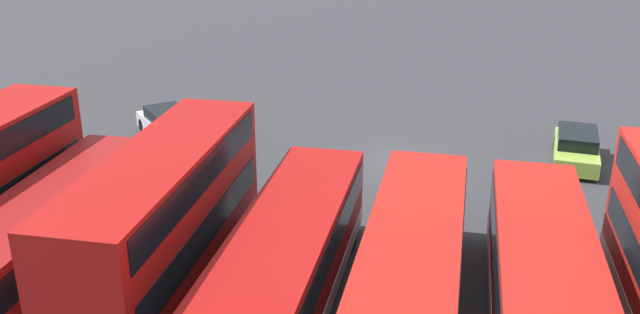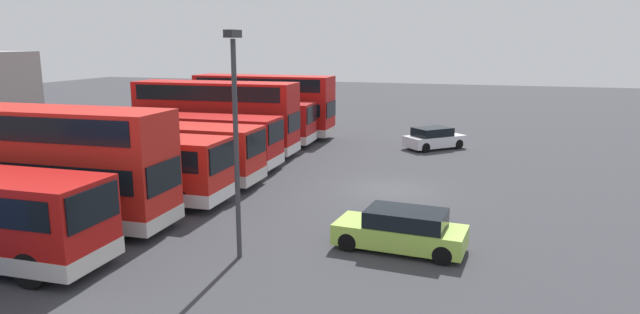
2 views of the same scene
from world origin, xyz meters
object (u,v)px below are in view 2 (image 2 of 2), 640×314
object	(u,v)px
car_hatchback_silver	(402,230)
lamp_post_tall	(236,127)
bus_single_deck_fifth	(188,139)
bus_single_deck_seventh	(239,121)
bus_single_deck_third	(105,164)
bus_double_decker_far_end	(264,104)
bus_double_decker_second	(37,162)
bus_double_decker_sixth	(216,116)
bus_single_deck_fourth	(152,150)
car_small_green	(434,138)

from	to	relation	value
car_hatchback_silver	lamp_post_tall	world-z (taller)	lamp_post_tall
bus_single_deck_fifth	lamp_post_tall	xyz separation A→B (m)	(-11.54, -8.61, 2.72)
bus_single_deck_seventh	car_hatchback_silver	xyz separation A→B (m)	(-16.73, -13.95, -0.92)
bus_single_deck_third	bus_double_decker_far_end	size ratio (longest dim) A/B	1.11
bus_single_deck_fifth	lamp_post_tall	size ratio (longest dim) A/B	1.46
bus_single_deck_third	bus_single_deck_fifth	world-z (taller)	same
car_hatchback_silver	lamp_post_tall	bearing A→B (deg)	114.21
bus_double_decker_second	bus_double_decker_sixth	world-z (taller)	same
bus_single_deck_seventh	bus_double_decker_far_end	distance (m)	3.43
car_hatchback_silver	bus_single_deck_fourth	bearing A→B (deg)	66.83
bus_double_decker_far_end	bus_single_deck_fifth	bearing A→B (deg)	179.40
bus_single_deck_fifth	car_small_green	size ratio (longest dim) A/B	2.63
bus_double_decker_far_end	bus_double_decker_sixth	bearing A→B (deg)	177.95
bus_single_deck_fourth	bus_double_decker_far_end	distance (m)	14.22
bus_double_decker_sixth	bus_single_deck_seventh	world-z (taller)	bus_double_decker_sixth
bus_single_deck_fifth	bus_double_decker_sixth	world-z (taller)	bus_double_decker_sixth
bus_single_deck_fourth	car_small_green	distance (m)	18.31
bus_single_deck_third	bus_single_deck_fourth	world-z (taller)	same
car_hatchback_silver	bus_single_deck_seventh	bearing A→B (deg)	39.82
bus_single_deck_third	bus_single_deck_fifth	size ratio (longest dim) A/B	1.08
bus_double_decker_sixth	bus_single_deck_third	bearing A→B (deg)	-179.84
lamp_post_tall	bus_double_decker_sixth	bearing A→B (deg)	29.85
lamp_post_tall	bus_single_deck_fifth	bearing A→B (deg)	36.71
bus_single_deck_seventh	bus_double_decker_far_end	bearing A→B (deg)	-7.90
bus_single_deck_fourth	car_hatchback_silver	size ratio (longest dim) A/B	2.55
bus_single_deck_third	bus_single_deck_fourth	distance (m)	3.48
bus_double_decker_second	car_small_green	xyz separation A→B (m)	(20.24, -13.04, -1.75)
bus_single_deck_fourth	bus_single_deck_seventh	bearing A→B (deg)	1.61
bus_double_decker_sixth	car_small_green	xyz separation A→B (m)	(5.92, -12.88, -1.75)
car_hatchback_silver	car_small_green	size ratio (longest dim) A/B	1.11
bus_single_deck_seventh	car_hatchback_silver	world-z (taller)	bus_single_deck_seventh
bus_double_decker_sixth	bus_double_decker_far_end	size ratio (longest dim) A/B	1.00
bus_double_decker_far_end	car_hatchback_silver	world-z (taller)	bus_double_decker_far_end
bus_single_deck_third	car_hatchback_silver	distance (m)	13.94
bus_double_decker_second	car_hatchback_silver	size ratio (longest dim) A/B	2.46
bus_double_decker_sixth	bus_double_decker_far_end	xyz separation A→B (m)	(7.03, -0.25, 0.00)
bus_single_deck_seventh	car_hatchback_silver	bearing A→B (deg)	-140.18
bus_double_decker_sixth	car_small_green	world-z (taller)	bus_double_decker_sixth
car_hatchback_silver	bus_double_decker_far_end	bearing A→B (deg)	33.95
bus_double_decker_far_end	lamp_post_tall	size ratio (longest dim) A/B	1.42
bus_single_deck_fourth	bus_single_deck_fifth	distance (m)	3.46
bus_double_decker_far_end	lamp_post_tall	xyz separation A→B (m)	(-22.28, -8.50, 1.89)
bus_double_decker_second	bus_single_deck_fourth	xyz separation A→B (m)	(7.16, -0.26, -0.83)
bus_double_decker_sixth	car_small_green	bearing A→B (deg)	-65.31
bus_double_decker_far_end	car_hatchback_silver	bearing A→B (deg)	-146.05
car_hatchback_silver	bus_double_decker_second	bearing A→B (deg)	95.42
lamp_post_tall	bus_single_deck_fourth	bearing A→B (deg)	46.94
car_hatchback_silver	car_small_green	distance (m)	18.94
car_small_green	lamp_post_tall	bearing A→B (deg)	168.96
bus_single_deck_seventh	bus_double_decker_far_end	size ratio (longest dim) A/B	1.01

